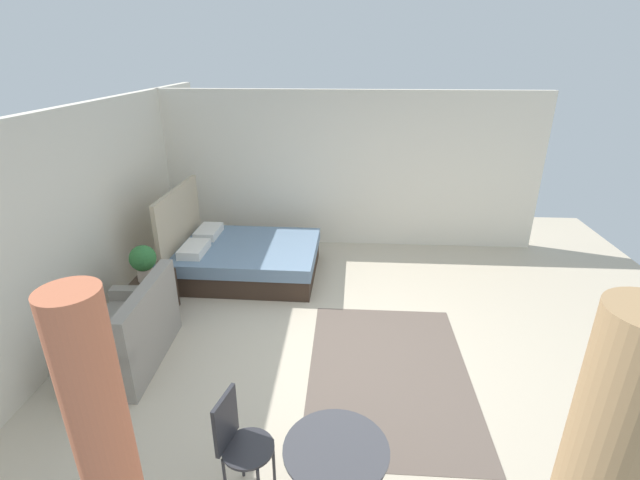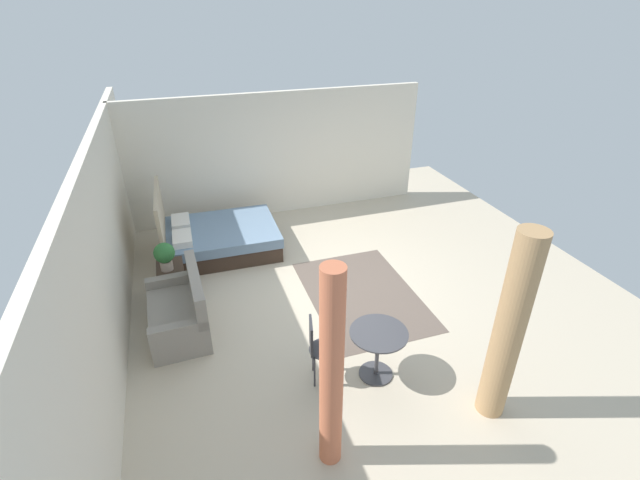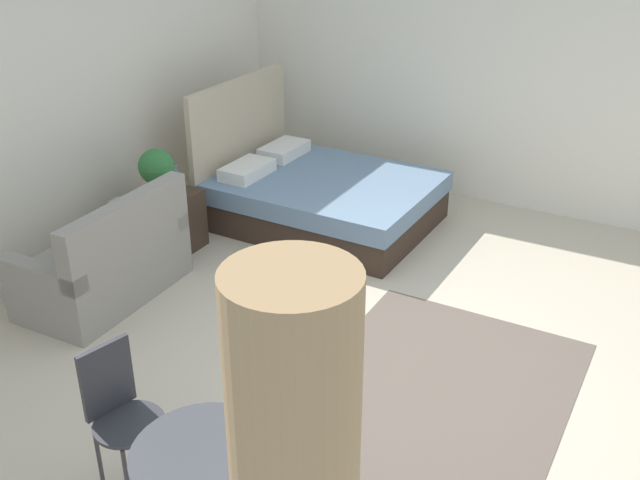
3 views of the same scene
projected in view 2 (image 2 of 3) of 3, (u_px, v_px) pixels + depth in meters
The scene contains 13 objects.
ground_plane at pixel (327, 288), 7.37m from camera, with size 9.26×9.19×0.02m, color beige.
wall_back at pixel (105, 251), 5.90m from camera, with size 9.26×0.12×2.55m, color silver.
wall_right at pixel (278, 155), 9.35m from camera, with size 0.12×6.19×2.55m, color silver.
area_rug at pixel (362, 295), 7.20m from camera, with size 2.45×1.65×0.01m, color #66564C.
bed at pixel (217, 238), 8.28m from camera, with size 1.59×2.05×1.31m.
couch at pixel (181, 312), 6.33m from camera, with size 1.35×0.80×0.90m.
nightstand at pixel (172, 280), 7.08m from camera, with size 0.51×0.40×0.54m.
potted_plant at pixel (165, 255), 6.73m from camera, with size 0.31×0.31×0.45m.
vase at pixel (165, 256), 6.98m from camera, with size 0.08×0.08×0.22m.
balcony_table at pixel (378, 345), 5.48m from camera, with size 0.71×0.71×0.69m.
cafe_chair_near_window at pixel (318, 345), 5.39m from camera, with size 0.46×0.46×0.90m.
curtain_left at pixel (509, 330), 4.68m from camera, with size 0.31×0.31×2.34m.
curtain_right at pixel (331, 374), 4.14m from camera, with size 0.23×0.23×2.34m.
Camera 2 is at (-5.72, 2.02, 4.26)m, focal length 25.26 mm.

